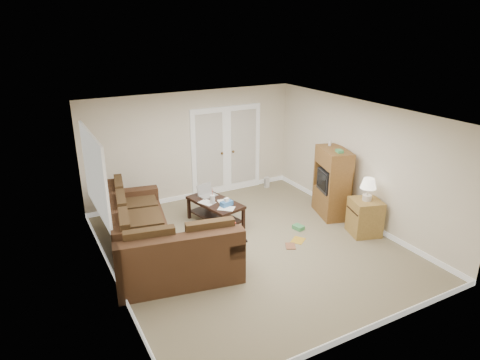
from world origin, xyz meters
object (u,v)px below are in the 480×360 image
sectional_sofa (155,240)px  tv_armoire (332,182)px  side_cabinet (365,214)px  coffee_table (215,211)px

sectional_sofa → tv_armoire: tv_armoire is taller
sectional_sofa → side_cabinet: size_ratio=2.87×
sectional_sofa → side_cabinet: bearing=-3.9°
tv_armoire → side_cabinet: size_ratio=1.36×
coffee_table → tv_armoire: 2.54m
sectional_sofa → side_cabinet: (3.90, -1.01, 0.05)m
coffee_table → tv_armoire: bearing=-31.4°
coffee_table → side_cabinet: 2.98m
sectional_sofa → side_cabinet: side_cabinet is taller
sectional_sofa → tv_armoire: bearing=10.7°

